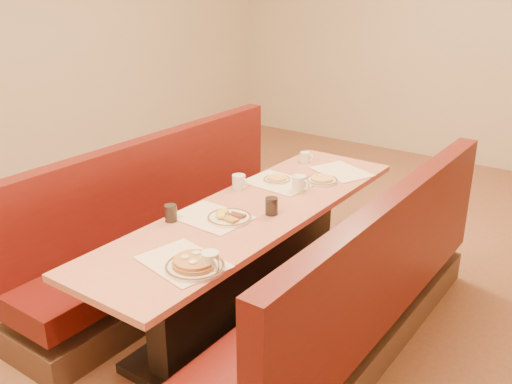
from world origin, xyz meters
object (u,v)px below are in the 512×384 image
Objects in this scene: diner_table at (254,263)px; pancake_plate at (195,265)px; booth_right at (358,301)px; coffee_mug_a at (211,261)px; booth_left at (170,235)px; eggs_plate at (229,217)px; coffee_mug_c at (299,183)px; coffee_mug_d at (305,157)px; soda_tumbler_mid at (272,206)px; coffee_mug_b at (239,182)px; soda_tumbler_near at (171,213)px.

diner_table is 0.90m from pancake_plate.
coffee_mug_a is (-0.45, -0.74, 0.44)m from booth_right.
booth_left is 0.85m from eggs_plate.
coffee_mug_c is (0.80, 0.42, 0.44)m from booth_left.
diner_table is 1.06m from coffee_mug_d.
booth_left is at bearing 180.00° from booth_right.
soda_tumbler_mid is at bearing 122.61° from coffee_mug_a.
booth_left is at bearing 180.00° from diner_table.
pancake_plate is 0.08m from coffee_mug_a.
coffee_mug_b reaches higher than diner_table.
eggs_plate is 2.53× the size of coffee_mug_d.
booth_left is at bearing 136.43° from soda_tumbler_near.
diner_table is 9.54× the size of eggs_plate.
coffee_mug_d is 0.98× the size of soda_tumbler_mid.
booth_left is 1.17m from coffee_mug_d.
soda_tumbler_near is at bearing -108.50° from coffee_mug_d.
coffee_mug_a is at bearing -78.90° from soda_tumbler_mid.
eggs_plate is at bearing -92.23° from coffee_mug_c.
coffee_mug_b is (-0.28, 0.22, 0.43)m from diner_table.
coffee_mug_d is (0.52, 0.95, 0.43)m from booth_left.
pancake_plate is at bearing -35.34° from soda_tumbler_near.
booth_left is 1.29m from pancake_plate.
booth_right is 24.92× the size of soda_tumbler_near.
coffee_mug_d is 1.02m from soda_tumbler_mid.
coffee_mug_b is (-1.01, 0.22, 0.44)m from booth_right.
coffee_mug_c is at bearing -78.04° from coffee_mug_d.
soda_tumbler_near is (-0.00, -0.65, 0.00)m from coffee_mug_b.
coffee_mug_d is at bearing 89.26° from coffee_mug_b.
booth_right is at bearing 16.20° from eggs_plate.
coffee_mug_b is 0.40m from coffee_mug_c.
coffee_mug_d is at bearing 123.44° from coffee_mug_c.
eggs_plate is (0.71, -0.22, 0.40)m from booth_left.
coffee_mug_a reaches higher than coffee_mug_d.
booth_right is at bearing -26.33° from coffee_mug_c.
coffee_mug_a is at bearing -121.07° from booth_right.
eggs_plate is 0.64m from coffee_mug_c.
booth_left is at bearing -146.58° from coffee_mug_c.
pancake_plate is at bearing -84.72° from soda_tumbler_mid.
eggs_plate is at bearing -163.80° from booth_right.
soda_tumbler_mid is at bearing -3.79° from diner_table.
coffee_mug_b is at bearing 151.27° from soda_tumbler_mid.
soda_tumbler_mid is (0.14, -0.01, 0.43)m from diner_table.
booth_left is 8.44× the size of pancake_plate.
soda_tumbler_near is (-0.28, -0.43, 0.43)m from diner_table.
coffee_mug_b is at bearing -144.18° from coffee_mug_c.
soda_tumbler_mid is (0.16, 0.21, 0.04)m from eggs_plate.
booth_left is (-0.73, 0.00, -0.01)m from diner_table.
soda_tumbler_near is (-0.56, 0.31, -0.00)m from coffee_mug_a.
coffee_mug_a is at bearing -55.33° from coffee_mug_b.
eggs_plate is 2.49× the size of soda_tumbler_mid.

